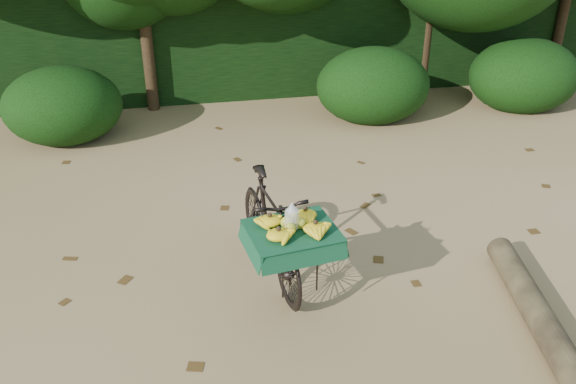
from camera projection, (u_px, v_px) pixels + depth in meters
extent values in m
plane|color=tan|center=(361.00, 299.00, 5.47)|extent=(80.00, 80.00, 0.00)
imported|color=black|center=(270.00, 228.00, 5.60)|extent=(0.70, 1.71, 1.00)
cube|color=black|center=(292.00, 232.00, 4.95)|extent=(0.42, 0.48, 0.02)
cube|color=#124524|center=(292.00, 230.00, 4.94)|extent=(0.79, 0.69, 0.01)
ellipsoid|color=#A1A227|center=(300.00, 223.00, 4.93)|extent=(0.10, 0.08, 0.11)
ellipsoid|color=#A1A227|center=(286.00, 222.00, 4.95)|extent=(0.10, 0.08, 0.11)
ellipsoid|color=#A1A227|center=(290.00, 228.00, 4.86)|extent=(0.10, 0.08, 0.11)
cylinder|color=#EAE5C6|center=(292.00, 219.00, 4.90)|extent=(0.12, 0.12, 0.15)
cylinder|color=brown|center=(572.00, 374.00, 4.51)|extent=(0.84, 3.36, 0.24)
cube|color=black|center=(255.00, 32.00, 10.49)|extent=(26.00, 1.80, 1.80)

